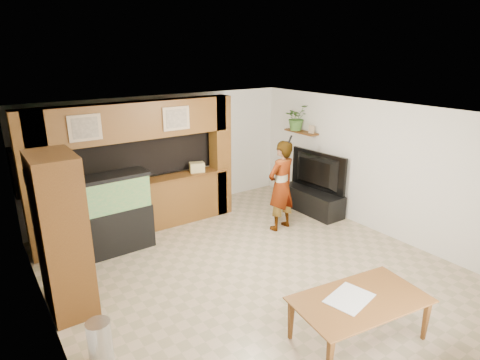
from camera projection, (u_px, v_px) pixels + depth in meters
floor at (251, 270)px, 6.71m from camera, size 6.50×6.50×0.00m
ceiling at (252, 114)px, 5.90m from camera, size 6.50×6.50×0.00m
wall_back at (164, 155)px, 8.84m from camera, size 6.00×0.00×6.00m
wall_left at (44, 248)px, 4.68m from camera, size 0.00×6.50×6.50m
wall_right at (374, 167)px, 7.93m from camera, size 0.00×6.50×6.50m
partition at (133, 167)px, 7.85m from camera, size 4.20×0.99×2.60m
wall_clock at (26, 177)px, 5.29m from camera, size 0.05×0.25×0.25m
wall_shelf at (301, 132)px, 9.24m from camera, size 0.25×0.90×0.04m
pantry_cabinet at (62, 235)px, 5.40m from camera, size 0.56×0.92×2.26m
trash_can at (100, 341)px, 4.69m from camera, size 0.28×0.28×0.52m
aquarium at (114, 215)px, 7.14m from camera, size 1.31×0.49×1.45m
tv_stand at (312, 201)px, 9.06m from camera, size 0.56×1.52×0.51m
television at (314, 172)px, 8.85m from camera, size 0.31×1.50×0.85m
photo_frame at (311, 129)px, 8.95m from camera, size 0.06×0.14×0.18m
potted_plant at (296, 117)px, 9.25m from camera, size 0.62×0.56×0.59m
person at (281, 186)px, 7.99m from camera, size 0.73×0.53×1.84m
microphone at (290, 139)px, 7.59m from camera, size 0.04×0.11×0.17m
dining_table at (360, 321)px, 4.99m from camera, size 1.79×1.16×0.59m
newspaper_a at (349, 298)px, 4.93m from camera, size 0.67×0.55×0.01m
counter_box at (197, 167)px, 8.47m from camera, size 0.35×0.28×0.20m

